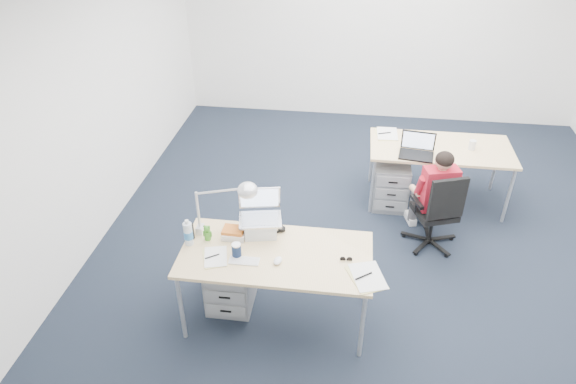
{
  "coord_description": "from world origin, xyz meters",
  "views": [
    {
      "loc": [
        -0.39,
        -4.28,
        3.48
      ],
      "look_at": [
        -0.93,
        -0.26,
        0.85
      ],
      "focal_mm": 32.0,
      "sensor_mm": 36.0,
      "label": 1
    }
  ],
  "objects_px": {
    "book_stack": "(234,233)",
    "desk_lamp": "(217,207)",
    "cordless_phone": "(191,231)",
    "office_chair": "(433,225)",
    "bear_figurine": "(207,232)",
    "drawer_pedestal_near": "(231,278)",
    "dark_laptop": "(418,145)",
    "silver_laptop": "(260,215)",
    "computer_mouse": "(278,261)",
    "far_cup": "(472,145)",
    "water_bottle": "(188,232)",
    "seated_person": "(433,193)",
    "sunglasses": "(346,259)",
    "can_koozie": "(237,250)",
    "desk_far": "(441,150)",
    "desk_near": "(276,257)",
    "headphones": "(275,227)",
    "drawer_pedestal_far": "(391,183)",
    "wireless_keyboard": "(244,261)"
  },
  "relations": [
    {
      "from": "drawer_pedestal_near",
      "to": "desk_lamp",
      "type": "height_order",
      "value": "desk_lamp"
    },
    {
      "from": "silver_laptop",
      "to": "desk_lamp",
      "type": "xyz_separation_m",
      "value": [
        -0.36,
        -0.06,
        0.09
      ]
    },
    {
      "from": "drawer_pedestal_near",
      "to": "sunglasses",
      "type": "xyz_separation_m",
      "value": [
        1.02,
        -0.15,
        0.47
      ]
    },
    {
      "from": "sunglasses",
      "to": "dark_laptop",
      "type": "distance_m",
      "value": 2.0
    },
    {
      "from": "book_stack",
      "to": "desk_lamp",
      "type": "xyz_separation_m",
      "value": [
        -0.14,
        0.03,
        0.24
      ]
    },
    {
      "from": "silver_laptop",
      "to": "dark_laptop",
      "type": "relative_size",
      "value": 1.04
    },
    {
      "from": "cordless_phone",
      "to": "office_chair",
      "type": "bearing_deg",
      "value": 34.45
    },
    {
      "from": "cordless_phone",
      "to": "desk_lamp",
      "type": "xyz_separation_m",
      "value": [
        0.22,
        0.1,
        0.2
      ]
    },
    {
      "from": "desk_lamp",
      "to": "far_cup",
      "type": "relative_size",
      "value": 5.18
    },
    {
      "from": "headphones",
      "to": "water_bottle",
      "type": "distance_m",
      "value": 0.76
    },
    {
      "from": "office_chair",
      "to": "water_bottle",
      "type": "bearing_deg",
      "value": -171.16
    },
    {
      "from": "drawer_pedestal_near",
      "to": "desk_near",
      "type": "bearing_deg",
      "value": -17.23
    },
    {
      "from": "seated_person",
      "to": "silver_laptop",
      "type": "bearing_deg",
      "value": -159.43
    },
    {
      "from": "bear_figurine",
      "to": "sunglasses",
      "type": "xyz_separation_m",
      "value": [
        1.19,
        -0.12,
        -0.06
      ]
    },
    {
      "from": "computer_mouse",
      "to": "cordless_phone",
      "type": "distance_m",
      "value": 0.81
    },
    {
      "from": "book_stack",
      "to": "desk_lamp",
      "type": "height_order",
      "value": "desk_lamp"
    },
    {
      "from": "office_chair",
      "to": "sunglasses",
      "type": "xyz_separation_m",
      "value": [
        -0.89,
        -1.25,
        0.48
      ]
    },
    {
      "from": "headphones",
      "to": "desk_lamp",
      "type": "xyz_separation_m",
      "value": [
        -0.47,
        -0.14,
        0.27
      ]
    },
    {
      "from": "drawer_pedestal_far",
      "to": "wireless_keyboard",
      "type": "xyz_separation_m",
      "value": [
        -1.3,
        -2.12,
        0.46
      ]
    },
    {
      "from": "cordless_phone",
      "to": "water_bottle",
      "type": "bearing_deg",
      "value": -82.56
    },
    {
      "from": "drawer_pedestal_near",
      "to": "dark_laptop",
      "type": "height_order",
      "value": "dark_laptop"
    },
    {
      "from": "desk_far",
      "to": "desk_lamp",
      "type": "xyz_separation_m",
      "value": [
        -2.12,
        -1.92,
        0.33
      ]
    },
    {
      "from": "office_chair",
      "to": "drawer_pedestal_far",
      "type": "bearing_deg",
      "value": 99.63
    },
    {
      "from": "silver_laptop",
      "to": "book_stack",
      "type": "distance_m",
      "value": 0.28
    },
    {
      "from": "water_bottle",
      "to": "sunglasses",
      "type": "height_order",
      "value": "water_bottle"
    },
    {
      "from": "drawer_pedestal_far",
      "to": "water_bottle",
      "type": "xyz_separation_m",
      "value": [
        -1.81,
        -1.96,
        0.58
      ]
    },
    {
      "from": "computer_mouse",
      "to": "far_cup",
      "type": "distance_m",
      "value": 2.91
    },
    {
      "from": "silver_laptop",
      "to": "book_stack",
      "type": "relative_size",
      "value": 1.96
    },
    {
      "from": "seated_person",
      "to": "book_stack",
      "type": "relative_size",
      "value": 5.6
    },
    {
      "from": "desk_far",
      "to": "wireless_keyboard",
      "type": "distance_m",
      "value": 2.9
    },
    {
      "from": "computer_mouse",
      "to": "far_cup",
      "type": "height_order",
      "value": "far_cup"
    },
    {
      "from": "office_chair",
      "to": "desk_near",
      "type": "bearing_deg",
      "value": -159.76
    },
    {
      "from": "book_stack",
      "to": "cordless_phone",
      "type": "height_order",
      "value": "cordless_phone"
    },
    {
      "from": "seated_person",
      "to": "sunglasses",
      "type": "relative_size",
      "value": 10.76
    },
    {
      "from": "water_bottle",
      "to": "desk_far",
      "type": "bearing_deg",
      "value": 41.85
    },
    {
      "from": "desk_far",
      "to": "headphones",
      "type": "bearing_deg",
      "value": -132.73
    },
    {
      "from": "drawer_pedestal_near",
      "to": "desk_lamp",
      "type": "bearing_deg",
      "value": 147.6
    },
    {
      "from": "bear_figurine",
      "to": "book_stack",
      "type": "xyz_separation_m",
      "value": [
        0.22,
        0.06,
        -0.03
      ]
    },
    {
      "from": "office_chair",
      "to": "desk_lamp",
      "type": "distance_m",
      "value": 2.38
    },
    {
      "from": "wireless_keyboard",
      "to": "seated_person",
      "type": "bearing_deg",
      "value": 40.94
    },
    {
      "from": "desk_near",
      "to": "desk_lamp",
      "type": "bearing_deg",
      "value": 159.86
    },
    {
      "from": "desk_near",
      "to": "computer_mouse",
      "type": "bearing_deg",
      "value": -73.37
    },
    {
      "from": "silver_laptop",
      "to": "can_koozie",
      "type": "relative_size",
      "value": 3.01
    },
    {
      "from": "wireless_keyboard",
      "to": "far_cup",
      "type": "distance_m",
      "value": 3.11
    },
    {
      "from": "desk_near",
      "to": "desk_lamp",
      "type": "xyz_separation_m",
      "value": [
        -0.53,
        0.19,
        0.33
      ]
    },
    {
      "from": "seated_person",
      "to": "cordless_phone",
      "type": "distance_m",
      "value": 2.56
    },
    {
      "from": "drawer_pedestal_near",
      "to": "drawer_pedestal_far",
      "type": "relative_size",
      "value": 1.0
    },
    {
      "from": "dark_laptop",
      "to": "bear_figurine",
      "type": "bearing_deg",
      "value": -129.42
    },
    {
      "from": "can_koozie",
      "to": "drawer_pedestal_near",
      "type": "bearing_deg",
      "value": 119.87
    },
    {
      "from": "seated_person",
      "to": "drawer_pedestal_near",
      "type": "xyz_separation_m",
      "value": [
        -1.88,
        -1.25,
        -0.28
      ]
    }
  ]
}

